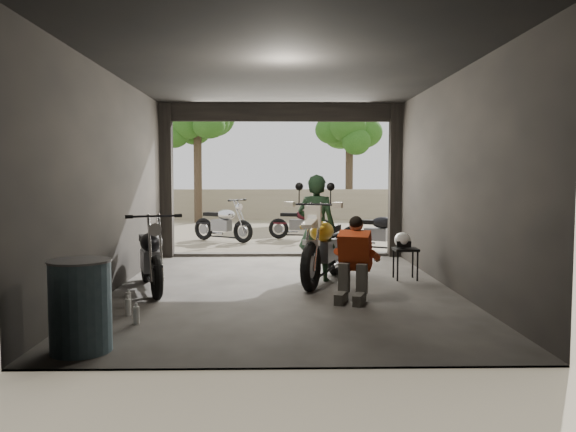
{
  "coord_description": "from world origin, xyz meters",
  "views": [
    {
      "loc": [
        -0.11,
        -8.32,
        1.69
      ],
      "look_at": [
        0.08,
        0.6,
        1.07
      ],
      "focal_mm": 35.0,
      "sensor_mm": 36.0,
      "label": 1
    }
  ],
  "objects_px": {
    "outside_bike_c": "(378,229)",
    "helmet": "(402,240)",
    "oil_drum": "(80,307)",
    "outside_bike_a": "(223,220)",
    "outside_bike_b": "(301,220)",
    "left_bike": "(151,252)",
    "sign_post": "(449,186)",
    "rider": "(316,228)",
    "mechanic": "(353,261)",
    "main_bike": "(324,242)",
    "stool": "(405,253)"
  },
  "relations": [
    {
      "from": "rider",
      "to": "oil_drum",
      "type": "distance_m",
      "value": 4.47
    },
    {
      "from": "outside_bike_c",
      "to": "stool",
      "type": "distance_m",
      "value": 3.4
    },
    {
      "from": "outside_bike_a",
      "to": "sign_post",
      "type": "distance_m",
      "value": 6.15
    },
    {
      "from": "stool",
      "to": "helmet",
      "type": "xyz_separation_m",
      "value": [
        -0.04,
        0.06,
        0.2
      ]
    },
    {
      "from": "outside_bike_c",
      "to": "mechanic",
      "type": "xyz_separation_m",
      "value": [
        -1.24,
        -4.96,
        0.02
      ]
    },
    {
      "from": "main_bike",
      "to": "left_bike",
      "type": "bearing_deg",
      "value": -148.31
    },
    {
      "from": "helmet",
      "to": "sign_post",
      "type": "xyz_separation_m",
      "value": [
        1.31,
        1.79,
        0.86
      ]
    },
    {
      "from": "rider",
      "to": "outside_bike_c",
      "type": "bearing_deg",
      "value": -94.47
    },
    {
      "from": "left_bike",
      "to": "outside_bike_a",
      "type": "distance_m",
      "value": 6.35
    },
    {
      "from": "mechanic",
      "to": "helmet",
      "type": "bearing_deg",
      "value": 76.44
    },
    {
      "from": "sign_post",
      "to": "left_bike",
      "type": "bearing_deg",
      "value": -130.51
    },
    {
      "from": "stool",
      "to": "left_bike",
      "type": "bearing_deg",
      "value": -169.58
    },
    {
      "from": "left_bike",
      "to": "outside_bike_a",
      "type": "relative_size",
      "value": 1.04
    },
    {
      "from": "left_bike",
      "to": "oil_drum",
      "type": "height_order",
      "value": "left_bike"
    },
    {
      "from": "mechanic",
      "to": "rider",
      "type": "bearing_deg",
      "value": 123.3
    },
    {
      "from": "stool",
      "to": "main_bike",
      "type": "bearing_deg",
      "value": -172.47
    },
    {
      "from": "mechanic",
      "to": "left_bike",
      "type": "bearing_deg",
      "value": -177.05
    },
    {
      "from": "stool",
      "to": "helmet",
      "type": "height_order",
      "value": "helmet"
    },
    {
      "from": "outside_bike_c",
      "to": "stool",
      "type": "relative_size",
      "value": 2.97
    },
    {
      "from": "left_bike",
      "to": "outside_bike_a",
      "type": "xyz_separation_m",
      "value": [
        0.47,
        6.33,
        -0.02
      ]
    },
    {
      "from": "outside_bike_b",
      "to": "outside_bike_c",
      "type": "xyz_separation_m",
      "value": [
        1.62,
        -2.68,
        0.01
      ]
    },
    {
      "from": "outside_bike_b",
      "to": "mechanic",
      "type": "height_order",
      "value": "mechanic"
    },
    {
      "from": "main_bike",
      "to": "mechanic",
      "type": "height_order",
      "value": "main_bike"
    },
    {
      "from": "stool",
      "to": "helmet",
      "type": "relative_size",
      "value": 1.9
    },
    {
      "from": "outside_bike_c",
      "to": "helmet",
      "type": "xyz_separation_m",
      "value": [
        -0.21,
        -3.34,
        0.13
      ]
    },
    {
      "from": "stool",
      "to": "oil_drum",
      "type": "bearing_deg",
      "value": -136.98
    },
    {
      "from": "outside_bike_c",
      "to": "oil_drum",
      "type": "bearing_deg",
      "value": 178.15
    },
    {
      "from": "left_bike",
      "to": "outside_bike_c",
      "type": "bearing_deg",
      "value": 25.99
    },
    {
      "from": "outside_bike_a",
      "to": "outside_bike_c",
      "type": "bearing_deg",
      "value": -87.59
    },
    {
      "from": "outside_bike_b",
      "to": "outside_bike_a",
      "type": "bearing_deg",
      "value": 117.44
    },
    {
      "from": "rider",
      "to": "mechanic",
      "type": "height_order",
      "value": "rider"
    },
    {
      "from": "left_bike",
      "to": "outside_bike_b",
      "type": "height_order",
      "value": "left_bike"
    },
    {
      "from": "left_bike",
      "to": "sign_post",
      "type": "distance_m",
      "value": 5.92
    },
    {
      "from": "stool",
      "to": "oil_drum",
      "type": "height_order",
      "value": "oil_drum"
    },
    {
      "from": "main_bike",
      "to": "outside_bike_b",
      "type": "relative_size",
      "value": 1.28
    },
    {
      "from": "left_bike",
      "to": "oil_drum",
      "type": "distance_m",
      "value": 2.98
    },
    {
      "from": "outside_bike_a",
      "to": "sign_post",
      "type": "bearing_deg",
      "value": -94.81
    },
    {
      "from": "stool",
      "to": "mechanic",
      "type": "bearing_deg",
      "value": -124.44
    },
    {
      "from": "outside_bike_c",
      "to": "oil_drum",
      "type": "distance_m",
      "value": 8.23
    },
    {
      "from": "outside_bike_b",
      "to": "helmet",
      "type": "relative_size",
      "value": 5.57
    },
    {
      "from": "main_bike",
      "to": "outside_bike_c",
      "type": "relative_size",
      "value": 1.26
    },
    {
      "from": "outside_bike_a",
      "to": "outside_bike_b",
      "type": "distance_m",
      "value": 2.12
    },
    {
      "from": "left_bike",
      "to": "rider",
      "type": "relative_size",
      "value": 1.0
    },
    {
      "from": "outside_bike_a",
      "to": "oil_drum",
      "type": "xyz_separation_m",
      "value": [
        -0.47,
        -9.31,
        -0.11
      ]
    },
    {
      "from": "mechanic",
      "to": "oil_drum",
      "type": "xyz_separation_m",
      "value": [
        -2.91,
        -2.15,
        -0.11
      ]
    },
    {
      "from": "outside_bike_c",
      "to": "main_bike",
      "type": "bearing_deg",
      "value": -174.59
    },
    {
      "from": "outside_bike_b",
      "to": "left_bike",
      "type": "bearing_deg",
      "value": 174.03
    },
    {
      "from": "stool",
      "to": "sign_post",
      "type": "distance_m",
      "value": 2.49
    },
    {
      "from": "mechanic",
      "to": "main_bike",
      "type": "bearing_deg",
      "value": 120.22
    },
    {
      "from": "rider",
      "to": "stool",
      "type": "distance_m",
      "value": 1.52
    }
  ]
}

